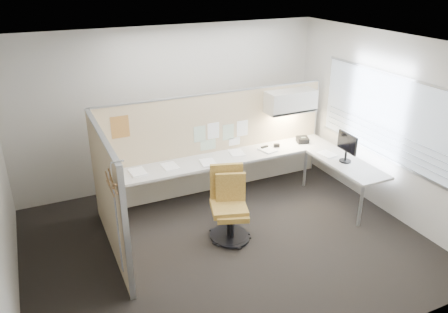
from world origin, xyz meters
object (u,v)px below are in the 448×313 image
chair_left (228,205)px  chair_right (231,211)px  desk (247,164)px  monitor (347,146)px  phone (302,140)px

chair_left → chair_right: chair_left is taller
desk → monitor: bearing=-31.4°
chair_right → phone: bearing=50.6°
chair_left → phone: bearing=45.4°
desk → chair_right: bearing=-127.4°
monitor → phone: (-0.16, 1.00, -0.23)m
chair_left → phone: (2.01, 1.12, 0.28)m
chair_right → phone: size_ratio=3.81×
chair_left → monitor: 2.24m
desk → phone: bearing=7.8°
desk → monitor: (1.37, -0.83, 0.41)m
chair_left → desk: bearing=66.0°
chair_right → phone: chair_right is taller
chair_right → phone: (2.00, 1.21, 0.33)m
desk → phone: phone is taller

